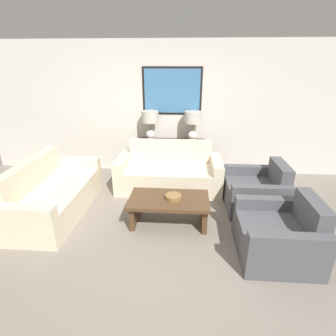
{
  "coord_description": "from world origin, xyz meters",
  "views": [
    {
      "loc": [
        0.31,
        -2.87,
        2.25
      ],
      "look_at": [
        0.02,
        1.03,
        0.65
      ],
      "focal_mm": 28.0,
      "sensor_mm": 36.0,
      "label": 1
    }
  ],
  "objects": [
    {
      "name": "console_table",
      "position": [
        0.0,
        2.29,
        0.37
      ],
      "size": [
        1.37,
        0.36,
        0.75
      ],
      "color": "#332319",
      "rests_on": "ground_plane"
    },
    {
      "name": "back_wall",
      "position": [
        0.0,
        2.54,
        1.33
      ],
      "size": [
        7.88,
        0.12,
        2.65
      ],
      "color": "beige",
      "rests_on": "ground_plane"
    },
    {
      "name": "coffee_table",
      "position": [
        0.08,
        0.44,
        0.31
      ],
      "size": [
        1.15,
        0.63,
        0.42
      ],
      "color": "#4C331E",
      "rests_on": "ground_plane"
    },
    {
      "name": "couch_by_side",
      "position": [
        -1.78,
        0.66,
        0.29
      ],
      "size": [
        0.89,
        1.92,
        0.84
      ],
      "color": "beige",
      "rests_on": "ground_plane"
    },
    {
      "name": "armchair_near_back_wall",
      "position": [
        1.47,
        1.02,
        0.27
      ],
      "size": [
        0.9,
        0.95,
        0.78
      ],
      "color": "#4C4C51",
      "rests_on": "ground_plane"
    },
    {
      "name": "couch_by_back_wall",
      "position": [
        0.0,
        1.66,
        0.29
      ],
      "size": [
        1.92,
        0.89,
        0.84
      ],
      "color": "beige",
      "rests_on": "ground_plane"
    },
    {
      "name": "table_lamp_left",
      "position": [
        -0.43,
        2.29,
        1.15
      ],
      "size": [
        0.33,
        0.33,
        0.6
      ],
      "color": "silver",
      "rests_on": "console_table"
    },
    {
      "name": "ground_plane",
      "position": [
        0.0,
        0.0,
        0.0
      ],
      "size": [
        20.0,
        20.0,
        0.0
      ],
      "primitive_type": "plane",
      "color": "slate"
    },
    {
      "name": "armchair_near_camera",
      "position": [
        1.47,
        -0.13,
        0.27
      ],
      "size": [
        0.9,
        0.95,
        0.78
      ],
      "color": "#4C4C51",
      "rests_on": "ground_plane"
    },
    {
      "name": "table_lamp_right",
      "position": [
        0.43,
        2.29,
        1.15
      ],
      "size": [
        0.33,
        0.33,
        0.6
      ],
      "color": "silver",
      "rests_on": "console_table"
    },
    {
      "name": "decorative_bowl",
      "position": [
        0.15,
        0.44,
        0.45
      ],
      "size": [
        0.24,
        0.24,
        0.06
      ],
      "color": "olive",
      "rests_on": "coffee_table"
    }
  ]
}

